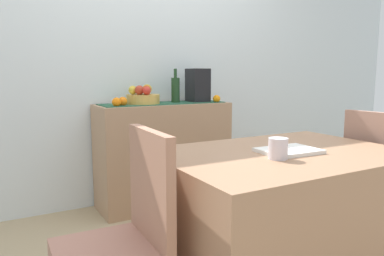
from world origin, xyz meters
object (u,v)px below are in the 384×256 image
at_px(dining_table, 280,224).
at_px(open_book, 289,151).
at_px(fruit_bowl, 143,99).
at_px(coffee_cup, 278,149).
at_px(sideboard_console, 164,154).
at_px(coffee_maker, 198,85).
at_px(wine_bottle, 175,90).

bearing_deg(dining_table, open_book, -74.64).
bearing_deg(open_book, fruit_bowl, 97.56).
distance_m(open_book, coffee_cup, 0.16).
xyz_separation_m(sideboard_console, coffee_maker, (0.34, 0.00, 0.58)).
bearing_deg(coffee_cup, fruit_bowl, 90.13).
xyz_separation_m(coffee_maker, coffee_cup, (-0.51, -1.60, -0.23)).
relative_size(fruit_bowl, coffee_maker, 0.92).
xyz_separation_m(coffee_maker, dining_table, (-0.38, -1.49, -0.65)).
bearing_deg(dining_table, fruit_bowl, 95.13).
height_order(dining_table, open_book, open_book).
xyz_separation_m(wine_bottle, coffee_cup, (-0.29, -1.60, -0.20)).
height_order(sideboard_console, coffee_cup, sideboard_console).
bearing_deg(open_book, coffee_cup, -148.64).
xyz_separation_m(sideboard_console, dining_table, (-0.04, -1.49, -0.06)).
height_order(fruit_bowl, wine_bottle, wine_bottle).
bearing_deg(open_book, dining_table, 107.57).
bearing_deg(coffee_maker, fruit_bowl, 180.00).
height_order(fruit_bowl, coffee_maker, coffee_maker).
xyz_separation_m(sideboard_console, wine_bottle, (0.12, 0.00, 0.55)).
relative_size(dining_table, open_book, 4.29).
distance_m(sideboard_console, coffee_maker, 0.67).
bearing_deg(dining_table, coffee_cup, -140.26).
relative_size(sideboard_console, coffee_cup, 11.70).
bearing_deg(sideboard_console, coffee_cup, -96.23).
bearing_deg(open_book, wine_bottle, 86.50).
distance_m(dining_table, coffee_cup, 0.45).
bearing_deg(coffee_maker, wine_bottle, 180.00).
distance_m(fruit_bowl, coffee_maker, 0.52).
bearing_deg(coffee_cup, open_book, 29.14).
bearing_deg(coffee_cup, sideboard_console, 83.77).
bearing_deg(fruit_bowl, sideboard_console, 0.00).
bearing_deg(sideboard_console, coffee_maker, 0.00).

